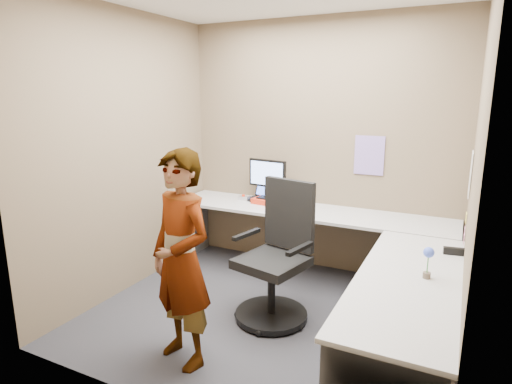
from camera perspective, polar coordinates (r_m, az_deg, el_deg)
The scene contains 20 objects.
ground at distance 3.94m, azimuth 1.48°, elevation -16.17°, with size 3.00×3.00×0.00m, color #26252A.
wall_back at distance 4.69m, azimuth 8.30°, elevation 5.90°, with size 3.00×3.00×0.00m, color brown.
wall_right at distance 3.18m, azimuth 27.02°, elevation 1.24°, with size 2.70×2.70×0.00m, color brown.
wall_left at distance 4.32m, azimuth -16.84°, elevation 4.89°, with size 2.70×2.70×0.00m, color brown.
desk at distance 3.88m, azimuth 9.86°, elevation -7.23°, with size 2.98×2.58×0.73m.
paper_ream at distance 4.73m, azimuth 1.41°, elevation -1.20°, with size 0.28×0.21×0.06m, color red.
monitor at distance 4.68m, azimuth 1.51°, elevation 2.19°, with size 0.45×0.16×0.43m.
laptop at distance 4.88m, azimuth 0.74°, elevation -0.40°, with size 0.39×0.36×0.22m.
trackball_mouse at distance 4.88m, azimuth -1.63°, elevation -0.78°, with size 0.12×0.08×0.07m.
origami at distance 4.37m, azimuth 3.02°, elevation -2.39°, with size 0.10×0.10×0.06m, color white.
stapler at distance 3.58m, azimuth 24.89°, elevation -7.17°, with size 0.15×0.04×0.06m, color black.
flower at distance 3.04m, azimuth 21.99°, elevation -8.13°, with size 0.07×0.07×0.22m.
calendar_purple at distance 4.54m, azimuth 14.86°, elevation 4.74°, with size 0.30×0.01×0.40m, color #846BB7.
calendar_white at distance 4.08m, azimuth 26.70°, elevation 2.17°, with size 0.01×0.28×0.38m, color white.
sticky_note_a at distance 3.80m, azimuth 26.23°, elevation -3.15°, with size 0.01×0.07×0.07m, color #F2E059.
sticky_note_b at distance 3.88m, azimuth 26.04°, elevation -4.80°, with size 0.01×0.07×0.07m, color pink.
sticky_note_c at distance 3.77m, azimuth 25.99°, elevation -5.61°, with size 0.01×0.07×0.07m, color pink.
sticky_note_d at distance 3.95m, azimuth 26.21°, elevation -3.01°, with size 0.01×0.07×0.07m, color #F2E059.
office_chair at distance 3.73m, azimuth 2.77°, elevation -9.65°, with size 0.66×0.64×1.18m.
person at distance 3.08m, azimuth -9.94°, elevation -8.88°, with size 0.57×0.37×1.56m, color #999399.
Camera 1 is at (1.43, -3.12, 1.92)m, focal length 30.00 mm.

